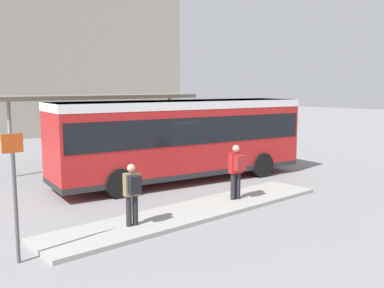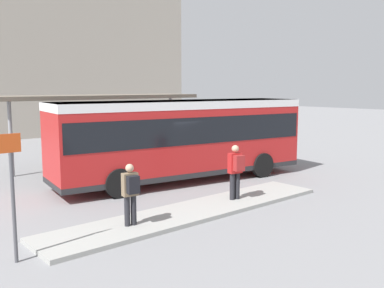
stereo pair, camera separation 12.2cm
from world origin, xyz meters
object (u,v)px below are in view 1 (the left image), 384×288
city_bus (182,134)px  pedestrian_waiting (132,191)px  bicycle_orange (260,144)px  platform_sign (15,192)px  pedestrian_companion (237,169)px  bicycle_green (269,145)px  potted_planter_near_shelter (82,163)px  bicycle_red (248,143)px

city_bus → pedestrian_waiting: city_bus is taller
bicycle_orange → platform_sign: 18.47m
city_bus → pedestrian_companion: bearing=-93.9°
city_bus → platform_sign: size_ratio=3.79×
city_bus → bicycle_green: size_ratio=6.57×
city_bus → potted_planter_near_shelter: size_ratio=7.95×
city_bus → platform_sign: (-7.87, -3.92, -0.32)m
pedestrian_waiting → bicycle_orange: pedestrian_waiting is taller
pedestrian_waiting → pedestrian_companion: size_ratio=0.93×
pedestrian_companion → bicycle_green: 11.80m
bicycle_orange → potted_planter_near_shelter: (-12.03, -0.84, 0.33)m
potted_planter_near_shelter → bicycle_red: bearing=7.6°
pedestrian_companion → potted_planter_near_shelter: pedestrian_companion is taller
pedestrian_waiting → pedestrian_companion: bearing=-80.8°
city_bus → pedestrian_waiting: size_ratio=6.42×
city_bus → bicycle_orange: (8.99, 3.52, -1.51)m
pedestrian_waiting → bicycle_red: size_ratio=1.09×
pedestrian_companion → potted_planter_near_shelter: (-2.22, 6.41, -0.44)m
bicycle_orange → platform_sign: bearing=-62.6°
bicycle_orange → platform_sign: (-16.86, -7.45, 1.19)m
pedestrian_companion → bicycle_red: bearing=-37.8°
bicycle_orange → bicycle_red: bicycle_orange is taller
bicycle_green → bicycle_orange: size_ratio=0.94×
potted_planter_near_shelter → pedestrian_companion: bearing=-70.9°
pedestrian_waiting → bicycle_red: pedestrian_waiting is taller
platform_sign → city_bus: bearing=26.5°
platform_sign → bicycle_green: bearing=21.7°
city_bus → pedestrian_companion: city_bus is taller
bicycle_green → platform_sign: platform_sign is taller
platform_sign → bicycle_orange: bearing=23.8°
pedestrian_waiting → bicycle_green: pedestrian_waiting is taller
bicycle_red → pedestrian_waiting: bearing=129.7°
pedestrian_companion → platform_sign: bearing=104.0°
bicycle_red → bicycle_green: bearing=-161.9°
pedestrian_waiting → pedestrian_companion: 4.02m
pedestrian_companion → bicycle_green: (9.81, 6.52, -0.79)m
pedestrian_waiting → pedestrian_companion: (4.02, 0.04, 0.08)m
potted_planter_near_shelter → bicycle_orange: bearing=4.0°
pedestrian_companion → city_bus: bearing=-0.1°
pedestrian_companion → potted_planter_near_shelter: size_ratio=1.34×
bicycle_green → bicycle_red: (-0.23, 1.46, -0.02)m
pedestrian_waiting → bicycle_red: bearing=-50.8°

